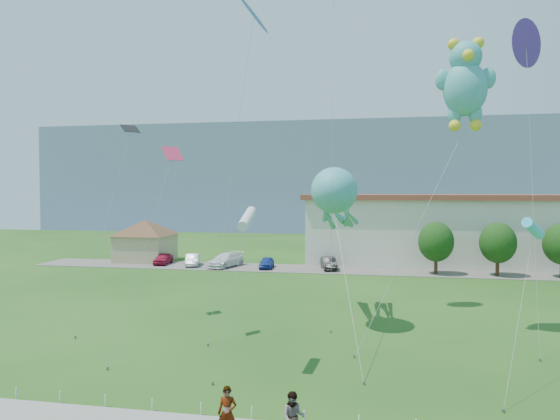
% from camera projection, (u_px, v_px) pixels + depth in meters
% --- Properties ---
extents(ground, '(160.00, 160.00, 0.00)m').
position_uv_depth(ground, '(284.00, 407.00, 19.88)').
color(ground, '#1B4A14').
rests_on(ground, ground).
extents(parking_strip, '(70.00, 6.00, 0.06)m').
position_uv_depth(parking_strip, '(339.00, 270.00, 54.29)').
color(parking_strip, '#59544C').
rests_on(parking_strip, ground).
extents(hill_ridge, '(160.00, 50.00, 25.00)m').
position_uv_depth(hill_ridge, '(359.00, 177.00, 137.37)').
color(hill_ridge, slate).
rests_on(hill_ridge, ground).
extents(pavilion, '(9.20, 9.20, 5.00)m').
position_uv_depth(pavilion, '(145.00, 236.00, 61.44)').
color(pavilion, tan).
rests_on(pavilion, ground).
extents(rope_fence, '(26.05, 0.05, 0.50)m').
position_uv_depth(rope_fence, '(278.00, 415.00, 18.60)').
color(rope_fence, white).
rests_on(rope_fence, ground).
extents(tree_near, '(3.60, 3.60, 5.47)m').
position_uv_depth(tree_near, '(436.00, 242.00, 51.38)').
color(tree_near, '#3F2B19').
rests_on(tree_near, ground).
extents(tree_mid, '(3.60, 3.60, 5.47)m').
position_uv_depth(tree_mid, '(498.00, 243.00, 50.30)').
color(tree_mid, '#3F2B19').
rests_on(tree_mid, ground).
extents(pedestrian_left, '(0.69, 0.47, 1.82)m').
position_uv_depth(pedestrian_left, '(227.00, 413.00, 17.06)').
color(pedestrian_left, gray).
rests_on(pedestrian_left, sidewalk).
extents(pedestrian_right, '(0.88, 0.71, 1.71)m').
position_uv_depth(pedestrian_right, '(294.00, 417.00, 16.86)').
color(pedestrian_right, gray).
rests_on(pedestrian_right, sidewalk).
extents(parked_car_red, '(1.89, 3.96, 1.31)m').
position_uv_depth(parked_car_red, '(163.00, 258.00, 58.42)').
color(parked_car_red, '#A71436').
rests_on(parked_car_red, parking_strip).
extents(parked_car_silver, '(2.43, 4.27, 1.33)m').
position_uv_depth(parked_car_silver, '(192.00, 260.00, 57.29)').
color(parked_car_silver, silver).
rests_on(parked_car_silver, parking_strip).
extents(parked_car_white, '(3.70, 5.72, 1.54)m').
position_uv_depth(parked_car_white, '(226.00, 260.00, 56.35)').
color(parked_car_white, white).
rests_on(parked_car_white, parking_strip).
extents(parked_car_blue, '(1.70, 3.66, 1.21)m').
position_uv_depth(parked_car_blue, '(267.00, 263.00, 55.36)').
color(parked_car_blue, navy).
rests_on(parked_car_blue, parking_strip).
extents(parked_car_black, '(2.26, 4.26, 1.33)m').
position_uv_depth(parked_car_black, '(329.00, 263.00, 54.50)').
color(parked_car_black, black).
rests_on(parked_car_black, parking_strip).
extents(octopus_kite, '(3.51, 15.23, 10.10)m').
position_uv_depth(octopus_kite, '(335.00, 200.00, 32.09)').
color(octopus_kite, teal).
rests_on(octopus_kite, ground).
extents(teddy_bear_kite, '(8.08, 7.02, 17.74)m').
position_uv_depth(teddy_bear_kite, '(465.00, 82.00, 29.74)').
color(teddy_bear_kite, teal).
rests_on(teddy_bear_kite, ground).
extents(small_kite_blue, '(2.46, 5.46, 20.44)m').
position_uv_depth(small_kite_blue, '(252.00, 21.00, 31.21)').
color(small_kite_blue, blue).
rests_on(small_kite_blue, ground).
extents(small_kite_black, '(1.54, 6.07, 13.28)m').
position_uv_depth(small_kite_black, '(124.00, 151.00, 33.19)').
color(small_kite_black, black).
rests_on(small_kite_black, ground).
extents(small_kite_white, '(1.36, 3.30, 7.74)m').
position_uv_depth(small_kite_white, '(247.00, 220.00, 23.71)').
color(small_kite_white, silver).
rests_on(small_kite_white, ground).
extents(small_kite_purple, '(1.87, 7.26, 18.40)m').
position_uv_depth(small_kite_purple, '(527.00, 50.00, 30.63)').
color(small_kite_purple, '#602DB6').
rests_on(small_kite_purple, ground).
extents(small_kite_cyan, '(2.95, 6.84, 7.23)m').
position_uv_depth(small_kite_cyan, '(533.00, 230.00, 24.15)').
color(small_kite_cyan, '#35C6F1').
rests_on(small_kite_cyan, ground).
extents(small_kite_pink, '(1.72, 6.44, 11.24)m').
position_uv_depth(small_kite_pink, '(166.00, 174.00, 28.44)').
color(small_kite_pink, '#D02E52').
rests_on(small_kite_pink, ground).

